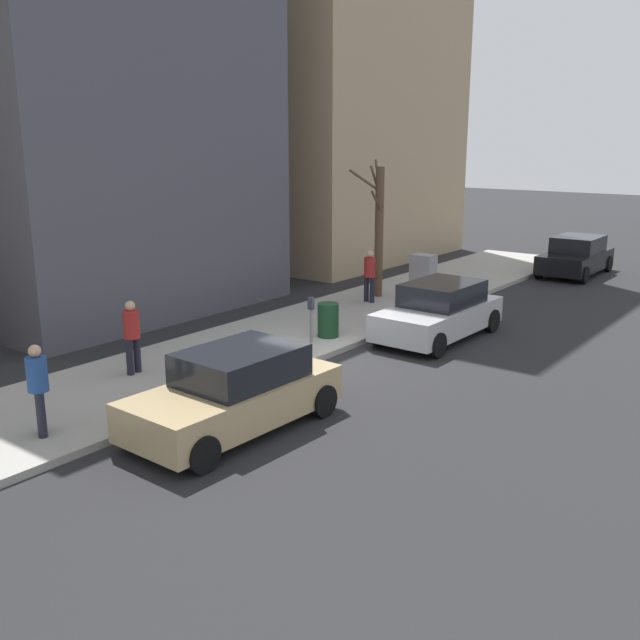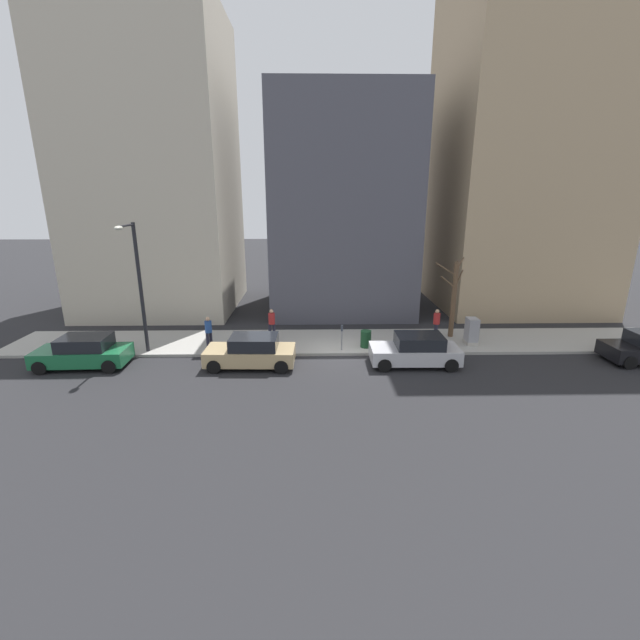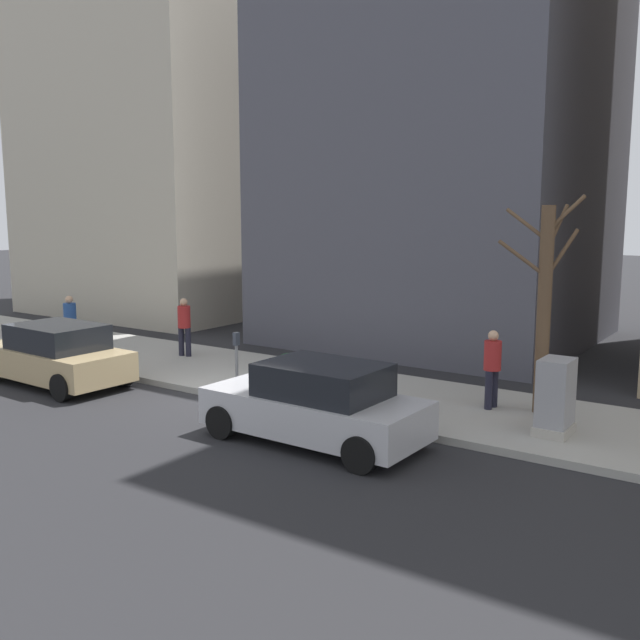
% 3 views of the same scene
% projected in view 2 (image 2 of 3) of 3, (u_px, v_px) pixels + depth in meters
% --- Properties ---
extents(ground_plane, '(120.00, 120.00, 0.00)m').
position_uv_depth(ground_plane, '(344.00, 356.00, 21.80)').
color(ground_plane, '#232326').
extents(sidewalk, '(4.00, 36.00, 0.15)m').
position_uv_depth(sidewalk, '(341.00, 342.00, 23.70)').
color(sidewalk, '#9E9B93').
rests_on(sidewalk, ground).
extents(parked_car_silver, '(1.98, 4.23, 1.52)m').
position_uv_depth(parked_car_silver, '(416.00, 350.00, 20.47)').
color(parked_car_silver, '#B7B7BC').
rests_on(parked_car_silver, ground).
extents(parked_car_tan, '(2.02, 4.25, 1.52)m').
position_uv_depth(parked_car_tan, '(251.00, 352.00, 20.30)').
color(parked_car_tan, tan).
rests_on(parked_car_tan, ground).
extents(parked_car_green, '(2.04, 4.26, 1.52)m').
position_uv_depth(parked_car_green, '(83.00, 352.00, 20.25)').
color(parked_car_green, '#196038').
rests_on(parked_car_green, ground).
extents(parking_meter, '(0.14, 0.10, 1.35)m').
position_uv_depth(parking_meter, '(342.00, 335.00, 21.96)').
color(parking_meter, slate).
rests_on(parking_meter, sidewalk).
extents(utility_box, '(0.83, 0.61, 1.43)m').
position_uv_depth(utility_box, '(472.00, 331.00, 22.95)').
color(utility_box, '#A8A399').
rests_on(utility_box, sidewalk).
extents(streetlamp, '(1.97, 0.32, 6.50)m').
position_uv_depth(streetlamp, '(137.00, 278.00, 20.74)').
color(streetlamp, black).
rests_on(streetlamp, sidewalk).
extents(bare_tree, '(0.91, 1.61, 4.45)m').
position_uv_depth(bare_tree, '(453.00, 298.00, 23.75)').
color(bare_tree, brown).
rests_on(bare_tree, sidewalk).
extents(trash_bin, '(0.56, 0.56, 0.90)m').
position_uv_depth(trash_bin, '(366.00, 339.00, 22.52)').
color(trash_bin, '#14381E').
rests_on(trash_bin, sidewalk).
extents(pedestrian_near_meter, '(0.40, 0.36, 1.66)m').
position_uv_depth(pedestrian_near_meter, '(437.00, 322.00, 23.83)').
color(pedestrian_near_meter, '#1E1E2D').
rests_on(pedestrian_near_meter, sidewalk).
extents(pedestrian_midblock, '(0.36, 0.40, 1.66)m').
position_uv_depth(pedestrian_midblock, '(272.00, 322.00, 23.84)').
color(pedestrian_midblock, '#1E1E2D').
rests_on(pedestrian_midblock, sidewalk).
extents(pedestrian_far_corner, '(0.37, 0.36, 1.66)m').
position_uv_depth(pedestrian_far_corner, '(209.00, 330.00, 22.37)').
color(pedestrian_far_corner, '#1E1E2D').
rests_on(pedestrian_far_corner, sidewalk).
extents(office_tower_left, '(10.72, 10.72, 24.20)m').
position_uv_depth(office_tower_left, '(525.00, 130.00, 29.06)').
color(office_tower_left, tan).
rests_on(office_tower_left, ground).
extents(office_block_center, '(9.44, 9.44, 14.19)m').
position_uv_depth(office_block_center, '(341.00, 207.00, 29.61)').
color(office_block_center, '#4C4C56').
rests_on(office_block_center, ground).
extents(office_tower_right, '(9.92, 9.92, 19.41)m').
position_uv_depth(office_tower_right, '(156.00, 167.00, 28.86)').
color(office_tower_right, '#BCB29E').
rests_on(office_tower_right, ground).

